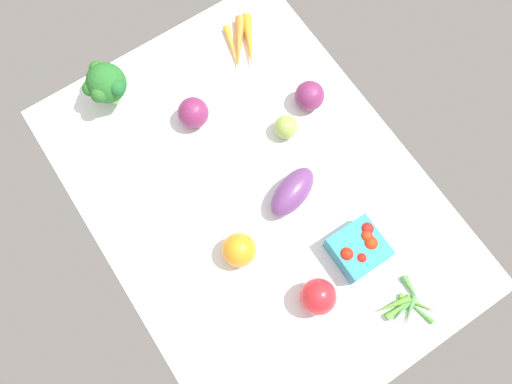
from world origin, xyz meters
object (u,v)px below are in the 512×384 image
at_px(eggplant, 292,192).
at_px(heirloom_tomato_green, 286,127).
at_px(red_onion_center, 310,96).
at_px(red_onion_near_basket, 193,113).
at_px(bell_pepper_orange, 239,250).
at_px(okra_pile, 405,305).
at_px(berry_basket, 359,248).
at_px(carrot_bunch, 242,44).
at_px(broccoli_head, 105,84).
at_px(bell_pepper_red, 318,297).

bearing_deg(eggplant, heirloom_tomato_green, 41.49).
bearing_deg(red_onion_center, red_onion_near_basket, -114.31).
distance_m(red_onion_near_basket, bell_pepper_orange, 0.37).
bearing_deg(okra_pile, bell_pepper_orange, -141.32).
bearing_deg(bell_pepper_orange, heirloom_tomato_green, 126.46).
xyz_separation_m(berry_basket, carrot_bunch, (-0.61, 0.08, -0.02)).
relative_size(red_onion_near_basket, berry_basket, 0.69).
bearing_deg(berry_basket, red_onion_center, 160.96).
relative_size(heirloom_tomato_green, carrot_bunch, 0.37).
relative_size(broccoli_head, eggplant, 0.93).
xyz_separation_m(heirloom_tomato_green, carrot_bunch, (-0.27, 0.05, -0.02)).
distance_m(heirloom_tomato_green, carrot_bunch, 0.27).
relative_size(heirloom_tomato_green, eggplant, 0.43).
height_order(berry_basket, eggplant, same).
distance_m(carrot_bunch, bell_pepper_red, 0.69).
bearing_deg(broccoli_head, eggplant, 26.44).
height_order(bell_pepper_red, eggplant, bell_pepper_red).
height_order(broccoli_head, bell_pepper_red, broccoli_head).
bearing_deg(carrot_bunch, bell_pepper_red, -19.04).
bearing_deg(bell_pepper_orange, carrot_bunch, 146.21).
relative_size(carrot_bunch, red_onion_center, 2.16).
bearing_deg(carrot_bunch, eggplant, -17.37).
bearing_deg(okra_pile, eggplant, -169.52).
xyz_separation_m(carrot_bunch, bell_pepper_orange, (0.47, -0.31, 0.03)).
relative_size(broccoli_head, berry_basket, 1.18).
xyz_separation_m(red_onion_near_basket, bell_pepper_red, (0.54, -0.01, 0.01)).
height_order(broccoli_head, bell_pepper_orange, broccoli_head).
bearing_deg(red_onion_center, eggplant, -44.49).
bearing_deg(bell_pepper_orange, okra_pile, 38.68).
bearing_deg(berry_basket, okra_pile, 5.76).
relative_size(carrot_bunch, okra_pile, 1.25).
bearing_deg(eggplant, okra_pile, -98.19).
relative_size(red_onion_center, okra_pile, 0.58).
xyz_separation_m(heirloom_tomato_green, eggplant, (0.15, -0.09, 0.01)).
relative_size(eggplant, okra_pile, 1.08).
distance_m(carrot_bunch, eggplant, 0.44).
relative_size(berry_basket, heirloom_tomato_green, 1.86).
xyz_separation_m(bell_pepper_orange, okra_pile, (0.31, 0.25, -0.03)).
relative_size(red_onion_near_basket, broccoli_head, 0.59).
xyz_separation_m(red_onion_near_basket, broccoli_head, (-0.16, -0.15, 0.04)).
relative_size(carrot_bunch, bell_pepper_orange, 2.03).
xyz_separation_m(berry_basket, bell_pepper_red, (0.04, -0.14, 0.01)).
distance_m(heirloom_tomato_green, bell_pepper_red, 0.42).
relative_size(red_onion_near_basket, bell_pepper_orange, 0.97).
xyz_separation_m(berry_basket, heirloom_tomato_green, (-0.35, 0.04, -0.00)).
bearing_deg(okra_pile, red_onion_near_basket, -166.95).
height_order(carrot_bunch, eggplant, eggplant).
relative_size(berry_basket, eggplant, 0.79).
height_order(heirloom_tomato_green, red_onion_center, red_onion_center).
height_order(bell_pepper_orange, okra_pile, bell_pepper_orange).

